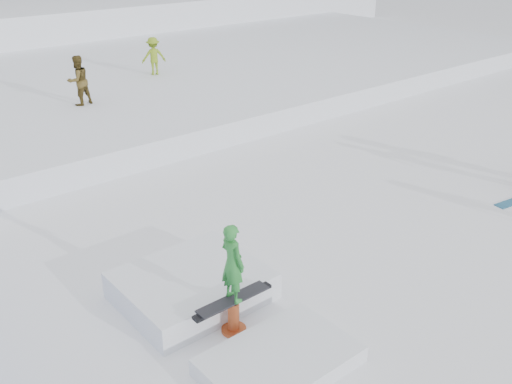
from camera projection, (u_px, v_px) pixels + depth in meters
ground at (300, 281)px, 11.42m from camera, size 120.00×120.00×0.00m
snow_midrise at (20, 96)px, 22.43m from camera, size 50.00×18.00×0.80m
walker_olive at (78, 81)px, 19.55m from camera, size 0.94×0.79×1.70m
walker_ygreen at (154, 56)px, 23.67m from camera, size 1.12×0.85×1.54m
jib_rail_feature at (214, 302)px, 10.28m from camera, size 2.60×4.40×2.11m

